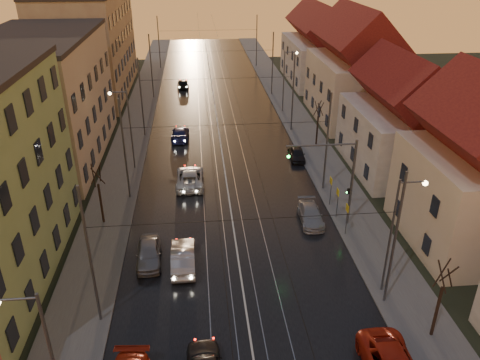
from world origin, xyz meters
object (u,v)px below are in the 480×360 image
object	(u,v)px
parked_left_3	(149,253)
street_lamp_1	(397,226)
driving_car_2	(190,178)
parked_right_1	(311,215)
street_lamp_2	(127,122)
street_lamp_0	(44,354)
traffic_light_mast	(340,173)
driving_car_3	(180,134)
driving_car_1	(183,257)
parked_right_2	(297,154)
driving_car_4	(183,84)
street_lamp_3	(286,75)

from	to	relation	value
parked_left_3	street_lamp_1	bearing A→B (deg)	-19.56
driving_car_2	parked_right_1	bearing A→B (deg)	143.48
street_lamp_2	street_lamp_0	bearing A→B (deg)	-90.00
traffic_light_mast	driving_car_3	distance (m)	23.52
parked_left_3	parked_right_1	world-z (taller)	parked_left_3
traffic_light_mast	driving_car_1	bearing A→B (deg)	-160.65
parked_right_2	parked_right_1	bearing A→B (deg)	-91.57
parked_right_1	driving_car_4	bearing A→B (deg)	107.38
traffic_light_mast	driving_car_4	size ratio (longest dim) A/B	1.82
driving_car_1	parked_right_1	bearing A→B (deg)	-155.08
street_lamp_1	driving_car_2	bearing A→B (deg)	127.79
driving_car_3	driving_car_4	distance (m)	21.46
street_lamp_0	traffic_light_mast	size ratio (longest dim) A/B	1.11
driving_car_1	street_lamp_0	bearing A→B (deg)	64.90
driving_car_2	driving_car_3	world-z (taller)	driving_car_2
street_lamp_0	street_lamp_3	xyz separation A→B (m)	(18.21, 44.00, 0.00)
street_lamp_0	traffic_light_mast	distance (m)	23.42
street_lamp_1	driving_car_1	bearing A→B (deg)	163.43
street_lamp_0	driving_car_1	bearing A→B (deg)	65.98
driving_car_1	driving_car_4	bearing A→B (deg)	-90.31
driving_car_4	parked_right_2	bearing A→B (deg)	108.57
street_lamp_2	traffic_light_mast	xyz separation A→B (m)	(17.10, -12.00, -0.29)
street_lamp_0	street_lamp_3	bearing A→B (deg)	67.52
street_lamp_3	traffic_light_mast	xyz separation A→B (m)	(-1.11, -28.00, -0.29)
driving_car_4	parked_left_3	bearing A→B (deg)	83.24
driving_car_4	street_lamp_1	bearing A→B (deg)	100.96
street_lamp_3	driving_car_4	xyz separation A→B (m)	(-13.54, 13.01, -4.21)
street_lamp_0	driving_car_2	size ratio (longest dim) A/B	1.50
driving_car_2	street_lamp_1	bearing A→B (deg)	128.77
driving_car_1	parked_left_3	distance (m)	2.49
street_lamp_2	parked_right_1	bearing A→B (deg)	-36.35
street_lamp_3	parked_left_3	bearing A→B (deg)	-115.98
street_lamp_3	parked_left_3	xyz separation A→B (m)	(-15.30, -31.41, -4.18)
parked_right_1	parked_right_2	world-z (taller)	parked_right_1
driving_car_1	driving_car_2	bearing A→B (deg)	-93.28
street_lamp_3	parked_left_3	world-z (taller)	street_lamp_3
driving_car_1	parked_right_1	size ratio (longest dim) A/B	1.07
driving_car_4	parked_left_3	size ratio (longest dim) A/B	0.95
parked_right_2	traffic_light_mast	bearing A→B (deg)	-83.14
street_lamp_1	traffic_light_mast	bearing A→B (deg)	97.91
parked_right_1	street_lamp_0	bearing A→B (deg)	-129.85
traffic_light_mast	parked_right_1	xyz separation A→B (m)	(-1.79, 0.74, -3.98)
street_lamp_3	driving_car_2	bearing A→B (deg)	-122.01
street_lamp_0	parked_right_2	xyz separation A→B (m)	(16.70, 28.73, -4.28)
traffic_light_mast	driving_car_2	world-z (taller)	traffic_light_mast
driving_car_3	parked_left_3	xyz separation A→B (m)	(-1.72, -22.96, 0.04)
driving_car_4	parked_left_3	distance (m)	44.45
traffic_light_mast	parked_right_1	distance (m)	4.43
street_lamp_0	parked_right_2	distance (m)	33.51
street_lamp_2	driving_car_1	size ratio (longest dim) A/B	1.76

